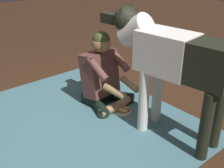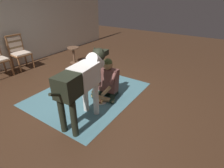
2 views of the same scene
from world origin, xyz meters
The scene contains 5 objects.
ground_plane centered at (0.00, 0.00, 0.00)m, with size 15.86×15.86×0.00m, color #3E2718.
area_rug centered at (0.27, 0.14, 0.00)m, with size 2.45×1.95×0.01m, color slate.
person_sitting_on_floor centered at (0.42, -0.27, 0.36)m, with size 0.66×0.57×0.87m.
large_dog centered at (-0.43, -0.38, 0.78)m, with size 1.56×0.42×1.19m.
hot_dog_on_plate centered at (0.13, -0.31, 0.03)m, with size 0.22×0.22×0.06m.
Camera 1 is at (-1.89, 1.56, 1.66)m, focal length 45.64 mm.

